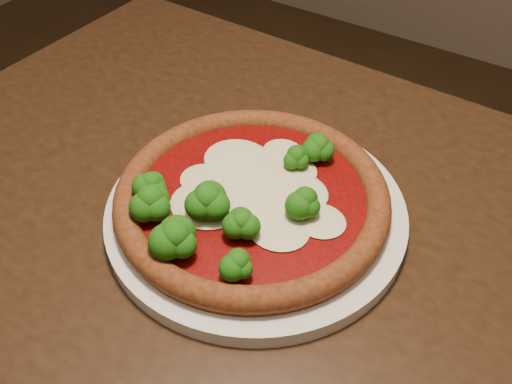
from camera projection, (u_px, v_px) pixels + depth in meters
The scene contains 3 objects.
dining_table at pixel (262, 317), 0.67m from camera, with size 1.08×0.83×0.75m.
plate at pixel (256, 212), 0.63m from camera, with size 0.33×0.33×0.02m, color silver.
pizza at pixel (248, 197), 0.62m from camera, with size 0.30×0.30×0.06m.
Camera 1 is at (0.38, -0.21, 1.21)m, focal length 40.00 mm.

